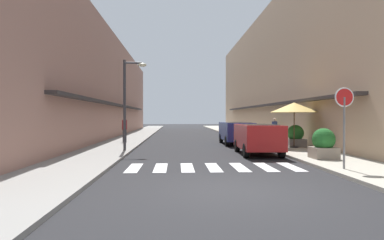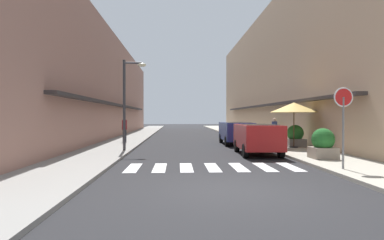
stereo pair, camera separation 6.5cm
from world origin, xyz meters
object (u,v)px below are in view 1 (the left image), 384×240
at_px(parked_car_near, 258,136).
at_px(parked_car_mid, 236,131).
at_px(pedestrian_walking_far, 275,130).
at_px(pedestrian_walking_near, 125,129).
at_px(cafe_umbrella, 294,108).
at_px(street_lamp, 129,94).
at_px(planter_corner, 324,144).
at_px(planter_midblock, 295,136).
at_px(planter_far, 269,133).
at_px(round_street_sign, 344,106).

xyz_separation_m(parked_car_near, parked_car_mid, (0.00, 5.91, 0.00)).
height_order(parked_car_mid, pedestrian_walking_far, pedestrian_walking_far).
bearing_deg(pedestrian_walking_near, cafe_umbrella, -118.86).
bearing_deg(parked_car_near, pedestrian_walking_near, 137.40).
bearing_deg(street_lamp, pedestrian_walking_near, 100.77).
height_order(planter_corner, planter_midblock, planter_midblock).
relative_size(cafe_umbrella, planter_midblock, 2.11).
bearing_deg(parked_car_mid, planter_corner, -75.76).
height_order(parked_car_mid, planter_corner, parked_car_mid).
xyz_separation_m(street_lamp, planter_far, (9.45, 7.81, -2.38)).
bearing_deg(pedestrian_walking_far, pedestrian_walking_near, -23.45).
distance_m(round_street_sign, planter_midblock, 8.39).
relative_size(cafe_umbrella, planter_far, 2.54).
xyz_separation_m(parked_car_near, pedestrian_walking_near, (-7.42, 6.82, 0.11)).
distance_m(planter_corner, pedestrian_walking_near, 13.35).
height_order(parked_car_near, pedestrian_walking_near, pedestrian_walking_near).
relative_size(planter_corner, pedestrian_walking_far, 0.76).
xyz_separation_m(parked_car_mid, pedestrian_walking_far, (2.24, -1.12, 0.05)).
bearing_deg(parked_car_mid, cafe_umbrella, -53.61).
bearing_deg(planter_corner, street_lamp, 156.16).
bearing_deg(round_street_sign, planter_far, 84.01).
distance_m(planter_corner, pedestrian_walking_far, 7.29).
distance_m(pedestrian_walking_near, pedestrian_walking_far, 9.88).
distance_m(parked_car_mid, planter_midblock, 4.18).
distance_m(parked_car_near, parked_car_mid, 5.91).
xyz_separation_m(street_lamp, planter_corner, (8.49, -3.75, -2.29)).
bearing_deg(pedestrian_walking_near, round_street_sign, -148.13).
distance_m(round_street_sign, pedestrian_walking_near, 15.11).
height_order(parked_car_mid, planter_far, parked_car_mid).
relative_size(parked_car_mid, pedestrian_walking_near, 2.60).
bearing_deg(round_street_sign, pedestrian_walking_far, 86.27).
relative_size(parked_car_near, planter_midblock, 3.29).
relative_size(parked_car_near, planter_corner, 3.30).
bearing_deg(planter_corner, parked_car_near, 130.46).
relative_size(street_lamp, cafe_umbrella, 1.75).
relative_size(parked_car_mid, planter_corner, 3.59).
height_order(parked_car_near, planter_midblock, parked_car_near).
xyz_separation_m(parked_car_mid, planter_midblock, (2.90, -3.01, -0.22)).
height_order(parked_car_near, planter_far, parked_car_near).
bearing_deg(pedestrian_walking_far, parked_car_near, 53.35).
bearing_deg(parked_car_near, planter_midblock, 45.04).
height_order(round_street_sign, planter_corner, round_street_sign).
height_order(planter_far, pedestrian_walking_near, pedestrian_walking_near).
bearing_deg(planter_corner, round_street_sign, -101.17).
height_order(round_street_sign, pedestrian_walking_far, round_street_sign).
xyz_separation_m(parked_car_near, planter_far, (3.09, 9.06, -0.30)).
xyz_separation_m(street_lamp, pedestrian_walking_far, (8.61, 3.53, -2.02)).
height_order(planter_midblock, planter_far, planter_midblock).
bearing_deg(pedestrian_walking_far, street_lamp, 10.77).
bearing_deg(street_lamp, parked_car_near, -11.15).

